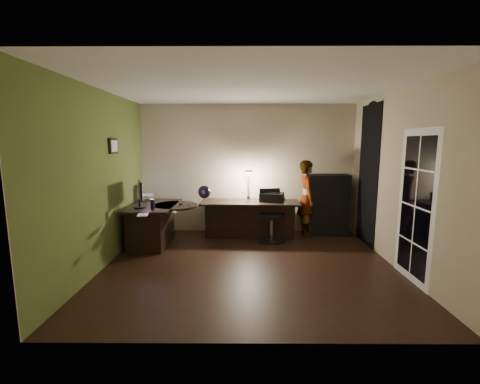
{
  "coord_description": "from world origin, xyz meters",
  "views": [
    {
      "loc": [
        -0.11,
        -4.82,
        1.91
      ],
      "look_at": [
        -0.15,
        1.05,
        1.0
      ],
      "focal_mm": 24.0,
      "sensor_mm": 36.0,
      "label": 1
    }
  ],
  "objects_px": {
    "desk_left": "(154,225)",
    "office_chair": "(272,216)",
    "desk_right": "(250,219)",
    "monitor": "(139,198)",
    "cabinet": "(327,204)",
    "person": "(307,198)"
  },
  "relations": [
    {
      "from": "cabinet",
      "to": "desk_right",
      "type": "bearing_deg",
      "value": -169.58
    },
    {
      "from": "monitor",
      "to": "office_chair",
      "type": "bearing_deg",
      "value": -8.27
    },
    {
      "from": "desk_right",
      "to": "office_chair",
      "type": "bearing_deg",
      "value": -28.68
    },
    {
      "from": "monitor",
      "to": "person",
      "type": "distance_m",
      "value": 3.3
    },
    {
      "from": "cabinet",
      "to": "monitor",
      "type": "height_order",
      "value": "cabinet"
    },
    {
      "from": "desk_right",
      "to": "cabinet",
      "type": "height_order",
      "value": "cabinet"
    },
    {
      "from": "desk_left",
      "to": "person",
      "type": "height_order",
      "value": "person"
    },
    {
      "from": "desk_left",
      "to": "monitor",
      "type": "bearing_deg",
      "value": -115.56
    },
    {
      "from": "person",
      "to": "desk_left",
      "type": "bearing_deg",
      "value": 101.85
    },
    {
      "from": "desk_right",
      "to": "monitor",
      "type": "relative_size",
      "value": 3.88
    },
    {
      "from": "desk_left",
      "to": "cabinet",
      "type": "distance_m",
      "value": 3.52
    },
    {
      "from": "cabinet",
      "to": "office_chair",
      "type": "bearing_deg",
      "value": -155.86
    },
    {
      "from": "office_chair",
      "to": "desk_right",
      "type": "bearing_deg",
      "value": 142.31
    },
    {
      "from": "monitor",
      "to": "person",
      "type": "relative_size",
      "value": 0.33
    },
    {
      "from": "desk_left",
      "to": "monitor",
      "type": "xyz_separation_m",
      "value": [
        -0.15,
        -0.31,
        0.56
      ]
    },
    {
      "from": "desk_left",
      "to": "office_chair",
      "type": "distance_m",
      "value": 2.24
    },
    {
      "from": "monitor",
      "to": "office_chair",
      "type": "relative_size",
      "value": 0.5
    },
    {
      "from": "cabinet",
      "to": "desk_left",
      "type": "bearing_deg",
      "value": -165.76
    },
    {
      "from": "monitor",
      "to": "person",
      "type": "bearing_deg",
      "value": -3.98
    },
    {
      "from": "office_chair",
      "to": "person",
      "type": "distance_m",
      "value": 0.92
    },
    {
      "from": "desk_left",
      "to": "cabinet",
      "type": "relative_size",
      "value": 1.06
    },
    {
      "from": "desk_right",
      "to": "office_chair",
      "type": "height_order",
      "value": "office_chair"
    }
  ]
}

